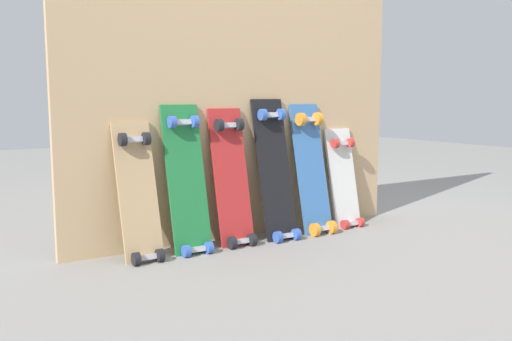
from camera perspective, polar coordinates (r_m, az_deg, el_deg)
The scene contains 8 objects.
ground_plane at distance 2.93m, azimuth -0.72°, elevation -6.94°, with size 12.00×12.00×0.00m, color gray.
plywood_wall_panel at distance 2.91m, azimuth -1.48°, elevation 11.48°, with size 1.92×0.04×1.87m, color tan.
skateboard_natural at distance 2.56m, azimuth -11.97°, elevation -2.82°, with size 0.18×0.24×0.69m.
skateboard_green at distance 2.65m, azimuth -7.06°, elevation -1.57°, with size 0.19×0.23×0.77m.
skateboard_red at distance 2.77m, azimuth -2.45°, elevation -1.33°, with size 0.18×0.22×0.75m.
skateboard_black at distance 2.89m, azimuth 2.05°, elevation -0.51°, with size 0.18×0.24×0.79m.
skateboard_blue at distance 3.03m, azimuth 5.84°, elevation -0.37°, with size 0.18×0.24×0.76m.
skateboard_white at distance 3.21m, azimuth 9.02°, elevation -1.34°, with size 0.18×0.19×0.63m.
Camera 1 is at (-1.46, -2.43, 0.73)m, focal length 38.87 mm.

